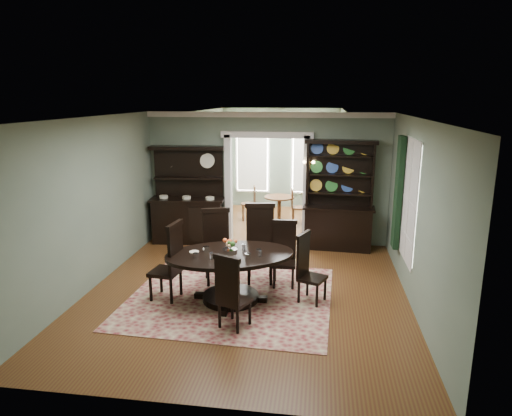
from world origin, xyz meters
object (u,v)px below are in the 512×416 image
(welsh_dresser, at_px, (339,210))
(parlor_table, at_px, (279,206))
(sideboard, at_px, (188,209))
(dining_table, at_px, (230,268))

(welsh_dresser, height_order, parlor_table, welsh_dresser)
(parlor_table, bearing_deg, welsh_dresser, -51.31)
(sideboard, distance_m, welsh_dresser, 3.46)
(sideboard, height_order, parlor_table, sideboard)
(welsh_dresser, bearing_deg, sideboard, -176.37)
(sideboard, bearing_deg, welsh_dresser, -5.56)
(dining_table, bearing_deg, sideboard, 99.49)
(welsh_dresser, bearing_deg, parlor_table, 132.36)
(sideboard, xyz_separation_m, parlor_table, (1.96, 1.86, -0.30))
(sideboard, height_order, welsh_dresser, welsh_dresser)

